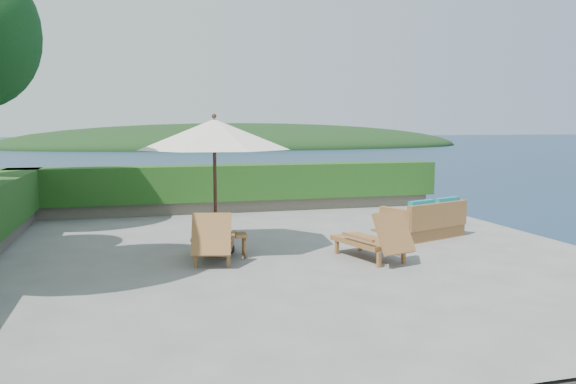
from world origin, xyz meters
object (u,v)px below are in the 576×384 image
object	(u,v)px
lounge_left	(214,240)
lounge_right	(375,239)
wicker_loveseat	(425,222)
patio_umbrella	(214,135)
side_table	(235,238)

from	to	relation	value
lounge_left	lounge_right	bearing A→B (deg)	-1.73
lounge_right	wicker_loveseat	size ratio (longest dim) A/B	0.88
patio_umbrella	wicker_loveseat	distance (m)	5.06
side_table	wicker_loveseat	xyz separation A→B (m)	(4.38, 0.76, -0.02)
side_table	wicker_loveseat	size ratio (longest dim) A/B	0.22
lounge_left	side_table	world-z (taller)	lounge_left
lounge_left	patio_umbrella	bearing A→B (deg)	91.81
lounge_right	patio_umbrella	bearing A→B (deg)	135.47
patio_umbrella	side_table	size ratio (longest dim) A/B	8.25
lounge_left	wicker_loveseat	size ratio (longest dim) A/B	0.88
side_table	wicker_loveseat	distance (m)	4.45
lounge_left	wicker_loveseat	distance (m)	4.90
lounge_right	side_table	bearing A→B (deg)	143.13
patio_umbrella	wicker_loveseat	xyz separation A→B (m)	(4.67, 0.21, -1.93)
wicker_loveseat	patio_umbrella	bearing A→B (deg)	162.91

